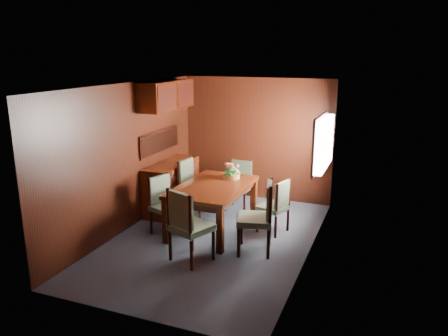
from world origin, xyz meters
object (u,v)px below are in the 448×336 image
at_px(sideboard, 172,186).
at_px(dining_table, 213,192).
at_px(chair_head, 187,222).
at_px(chair_right_near, 261,213).
at_px(chair_left_near, 164,201).
at_px(flower_centerpiece, 232,170).

bearing_deg(sideboard, dining_table, -30.12).
bearing_deg(chair_head, sideboard, 145.23).
relative_size(chair_right_near, chair_head, 1.01).
xyz_separation_m(sideboard, chair_right_near, (2.07, -1.15, 0.15)).
distance_m(chair_left_near, flower_centerpiece, 1.26).
bearing_deg(sideboard, chair_head, -56.52).
relative_size(sideboard, chair_right_near, 1.29).
bearing_deg(flower_centerpiece, sideboard, 172.43).
bearing_deg(chair_head, flower_centerpiece, 110.55).
distance_m(chair_head, flower_centerpiece, 1.70).
height_order(dining_table, chair_head, chair_head).
bearing_deg(chair_right_near, sideboard, 47.11).
height_order(dining_table, flower_centerpiece, flower_centerpiece).
height_order(chair_left_near, chair_right_near, chair_right_near).
relative_size(chair_head, flower_centerpiece, 3.56).
bearing_deg(chair_right_near, chair_head, 115.05).
relative_size(chair_left_near, chair_right_near, 0.89).
height_order(chair_right_near, chair_head, chair_right_near).
distance_m(dining_table, chair_head, 1.20).
height_order(sideboard, flower_centerpiece, flower_centerpiece).
distance_m(sideboard, dining_table, 1.29).
height_order(chair_right_near, flower_centerpiece, chair_right_near).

